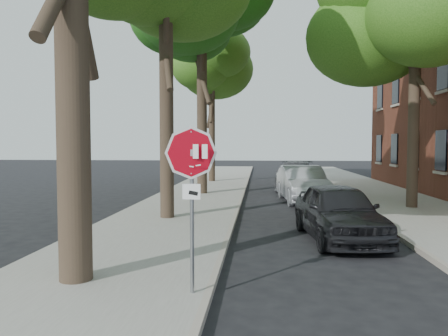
{
  "coord_description": "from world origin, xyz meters",
  "views": [
    {
      "loc": [
        0.35,
        -6.67,
        2.45
      ],
      "look_at": [
        -0.25,
        0.66,
        2.05
      ],
      "focal_mm": 35.0,
      "sensor_mm": 36.0,
      "label": 1
    }
  ],
  "objects_px": {
    "stop_sign": "(192,177)",
    "tree_mid_b": "(202,27)",
    "tree_right": "(414,14)",
    "car_c": "(296,176)",
    "tree_far": "(212,69)",
    "car_b": "(302,184)",
    "car_a": "(339,212)"
  },
  "relations": [
    {
      "from": "stop_sign",
      "to": "tree_mid_b",
      "type": "distance_m",
      "value": 15.48
    },
    {
      "from": "tree_right",
      "to": "car_c",
      "type": "xyz_separation_m",
      "value": [
        -3.64,
        7.13,
        -6.46
      ]
    },
    {
      "from": "tree_mid_b",
      "to": "tree_far",
      "type": "height_order",
      "value": "tree_mid_b"
    },
    {
      "from": "stop_sign",
      "to": "car_b",
      "type": "relative_size",
      "value": 0.56
    },
    {
      "from": "tree_far",
      "to": "car_c",
      "type": "distance_m",
      "value": 9.07
    },
    {
      "from": "stop_sign",
      "to": "tree_mid_b",
      "type": "height_order",
      "value": "tree_mid_b"
    },
    {
      "from": "tree_mid_b",
      "to": "car_c",
      "type": "height_order",
      "value": "tree_mid_b"
    },
    {
      "from": "tree_right",
      "to": "car_b",
      "type": "bearing_deg",
      "value": 153.67
    },
    {
      "from": "car_c",
      "to": "car_b",
      "type": "bearing_deg",
      "value": -85.92
    },
    {
      "from": "tree_right",
      "to": "car_a",
      "type": "xyz_separation_m",
      "value": [
        -3.61,
        -5.48,
        -6.49
      ]
    },
    {
      "from": "car_a",
      "to": "car_c",
      "type": "relative_size",
      "value": 0.82
    },
    {
      "from": "car_b",
      "to": "car_c",
      "type": "bearing_deg",
      "value": 82.6
    },
    {
      "from": "car_a",
      "to": "car_b",
      "type": "relative_size",
      "value": 0.92
    },
    {
      "from": "tree_right",
      "to": "car_a",
      "type": "relative_size",
      "value": 2.18
    },
    {
      "from": "stop_sign",
      "to": "car_c",
      "type": "xyz_separation_m",
      "value": [
        3.04,
        17.27,
        -1.19
      ]
    },
    {
      "from": "tree_far",
      "to": "tree_right",
      "type": "height_order",
      "value": "same"
    },
    {
      "from": "tree_far",
      "to": "tree_right",
      "type": "bearing_deg",
      "value": -51.66
    },
    {
      "from": "tree_mid_b",
      "to": "car_b",
      "type": "distance_m",
      "value": 8.81
    },
    {
      "from": "stop_sign",
      "to": "car_c",
      "type": "bearing_deg",
      "value": 80.02
    },
    {
      "from": "car_a",
      "to": "stop_sign",
      "type": "bearing_deg",
      "value": -129.32
    },
    {
      "from": "tree_mid_b",
      "to": "car_c",
      "type": "distance_m",
      "value": 9.21
    },
    {
      "from": "car_a",
      "to": "car_b",
      "type": "bearing_deg",
      "value": 85.76
    },
    {
      "from": "tree_right",
      "to": "tree_far",
      "type": "bearing_deg",
      "value": 128.34
    },
    {
      "from": "stop_sign",
      "to": "tree_far",
      "type": "xyz_separation_m",
      "value": [
        -2.02,
        21.14,
        5.26
      ]
    },
    {
      "from": "tree_far",
      "to": "car_b",
      "type": "distance_m",
      "value": 12.18
    },
    {
      "from": "tree_mid_b",
      "to": "tree_right",
      "type": "distance_m",
      "value": 9.34
    },
    {
      "from": "stop_sign",
      "to": "tree_right",
      "type": "height_order",
      "value": "tree_right"
    },
    {
      "from": "car_a",
      "to": "car_c",
      "type": "distance_m",
      "value": 12.62
    },
    {
      "from": "tree_mid_b",
      "to": "car_b",
      "type": "xyz_separation_m",
      "value": [
        4.58,
        -2.12,
        -7.23
      ]
    },
    {
      "from": "tree_far",
      "to": "car_b",
      "type": "bearing_deg",
      "value": -61.84
    },
    {
      "from": "tree_mid_b",
      "to": "car_c",
      "type": "xyz_separation_m",
      "value": [
        4.76,
        3.12,
        -7.24
      ]
    },
    {
      "from": "car_b",
      "to": "car_a",
      "type": "bearing_deg",
      "value": -93.73
    }
  ]
}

